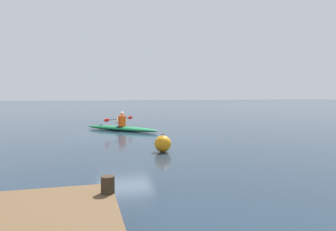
# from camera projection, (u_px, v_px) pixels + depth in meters

# --- Properties ---
(ground_plane) EXTENTS (160.00, 160.00, 0.00)m
(ground_plane) POSITION_uv_depth(u_px,v_px,m) (125.00, 135.00, 14.76)
(ground_plane) COLOR #1E2D3D
(kayak) EXTENTS (3.66, 3.71, 0.24)m
(kayak) POSITION_uv_depth(u_px,v_px,m) (121.00, 128.00, 16.31)
(kayak) COLOR #19723F
(kayak) RESTS_ON ground
(kayaker) EXTENTS (1.68, 1.65, 0.76)m
(kayaker) POSITION_uv_depth(u_px,v_px,m) (122.00, 120.00, 16.26)
(kayaker) COLOR #E04C14
(kayaker) RESTS_ON kayak
(mooring_buoy_channel_marker) EXTENTS (0.55, 0.55, 0.59)m
(mooring_buoy_channel_marker) POSITION_uv_depth(u_px,v_px,m) (163.00, 144.00, 10.34)
(mooring_buoy_channel_marker) COLOR orange
(mooring_buoy_channel_marker) RESTS_ON ground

